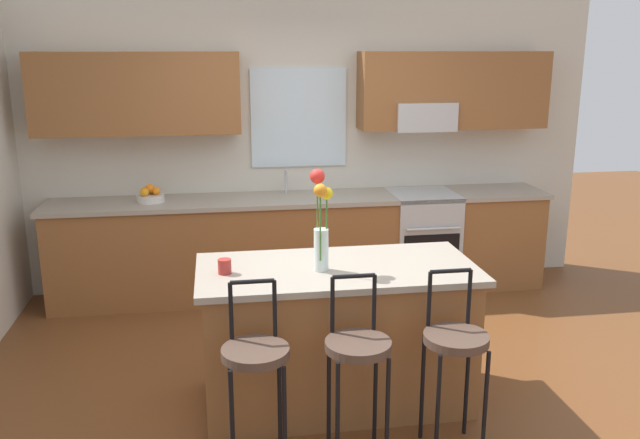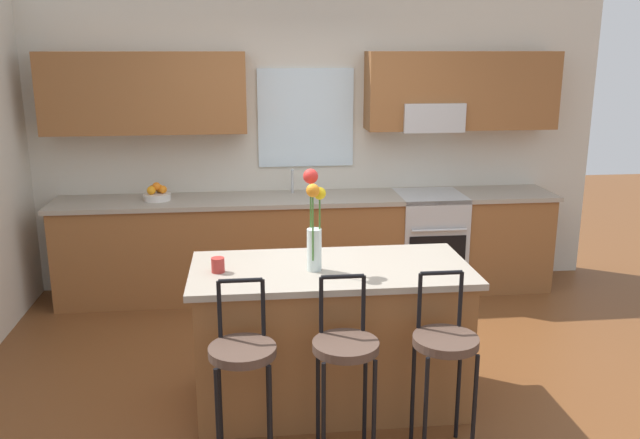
{
  "view_description": "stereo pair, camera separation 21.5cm",
  "coord_description": "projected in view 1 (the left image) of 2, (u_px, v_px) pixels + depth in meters",
  "views": [
    {
      "loc": [
        -0.77,
        -4.13,
        2.23
      ],
      "look_at": [
        -0.03,
        0.55,
        1.0
      ],
      "focal_mm": 37.2,
      "sensor_mm": 36.0,
      "label": 1
    },
    {
      "loc": [
        -0.56,
        -4.16,
        2.23
      ],
      "look_at": [
        -0.03,
        0.55,
        1.0
      ],
      "focal_mm": 37.2,
      "sensor_mm": 36.0,
      "label": 2
    }
  ],
  "objects": [
    {
      "name": "bar_stool_middle",
      "position": [
        358.0,
        353.0,
        3.57
      ],
      "size": [
        0.36,
        0.36,
        1.04
      ],
      "color": "black",
      "rests_on": "ground"
    },
    {
      "name": "kitchen_island",
      "position": [
        337.0,
        335.0,
        4.21
      ],
      "size": [
        1.73,
        0.82,
        0.92
      ],
      "color": "brown",
      "rests_on": "ground"
    },
    {
      "name": "back_wall_assembly",
      "position": [
        301.0,
        128.0,
        6.14
      ],
      "size": [
        5.6,
        0.5,
        2.7
      ],
      "color": "beige",
      "rests_on": "ground"
    },
    {
      "name": "bar_stool_near",
      "position": [
        256.0,
        361.0,
        3.49
      ],
      "size": [
        0.36,
        0.36,
        1.04
      ],
      "color": "black",
      "rests_on": "ground"
    },
    {
      "name": "counter_run",
      "position": [
        303.0,
        244.0,
        6.13
      ],
      "size": [
        4.56,
        0.64,
        0.92
      ],
      "color": "brown",
      "rests_on": "ground"
    },
    {
      "name": "bar_stool_far",
      "position": [
        455.0,
        346.0,
        3.65
      ],
      "size": [
        0.36,
        0.36,
        1.04
      ],
      "color": "black",
      "rests_on": "ground"
    },
    {
      "name": "ground_plane",
      "position": [
        336.0,
        377.0,
        4.63
      ],
      "size": [
        14.0,
        14.0,
        0.0
      ],
      "primitive_type": "plane",
      "color": "brown"
    },
    {
      "name": "sink_faucet",
      "position": [
        286.0,
        179.0,
        6.1
      ],
      "size": [
        0.02,
        0.13,
        0.23
      ],
      "color": "#B7BABC",
      "rests_on": "counter_run"
    },
    {
      "name": "fruit_bowl_oranges",
      "position": [
        150.0,
        196.0,
        5.8
      ],
      "size": [
        0.24,
        0.24,
        0.16
      ],
      "color": "silver",
      "rests_on": "counter_run"
    },
    {
      "name": "mug_ceramic",
      "position": [
        225.0,
        266.0,
        3.95
      ],
      "size": [
        0.08,
        0.08,
        0.09
      ],
      "primitive_type": "cylinder",
      "color": "#A52D28",
      "rests_on": "kitchen_island"
    },
    {
      "name": "flower_vase",
      "position": [
        321.0,
        222.0,
        3.95
      ],
      "size": [
        0.13,
        0.17,
        0.62
      ],
      "color": "silver",
      "rests_on": "kitchen_island"
    },
    {
      "name": "oven_range",
      "position": [
        422.0,
        240.0,
        6.28
      ],
      "size": [
        0.6,
        0.64,
        0.92
      ],
      "color": "#B7BABC",
      "rests_on": "ground"
    }
  ]
}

